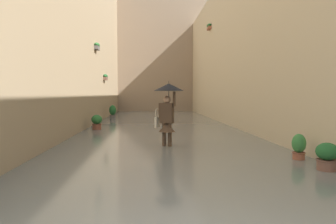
# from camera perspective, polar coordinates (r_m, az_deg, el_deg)

# --- Properties ---
(ground_plane) EXTENTS (70.14, 70.14, 0.00)m
(ground_plane) POSITION_cam_1_polar(r_m,az_deg,el_deg) (16.29, -1.23, -2.84)
(ground_plane) COLOR gray
(flood_water) EXTENTS (7.65, 34.06, 0.11)m
(flood_water) POSITION_cam_1_polar(r_m,az_deg,el_deg) (16.28, -1.23, -2.64)
(flood_water) COLOR slate
(flood_water) RESTS_ON ground_plane
(building_facade_left) EXTENTS (2.04, 32.06, 8.08)m
(building_facade_left) POSITION_cam_1_polar(r_m,az_deg,el_deg) (17.07, 13.69, 10.93)
(building_facade_left) COLOR beige
(building_facade_left) RESTS_ON ground_plane
(building_facade_right) EXTENTS (2.04, 32.06, 11.86)m
(building_facade_right) POSITION_cam_1_polar(r_m,az_deg,el_deg) (17.15, -16.55, 17.29)
(building_facade_right) COLOR tan
(building_facade_right) RESTS_ON ground_plane
(building_facade_far) EXTENTS (10.45, 1.80, 12.29)m
(building_facade_far) POSITION_cam_1_polar(r_m,az_deg,el_deg) (31.44, -2.22, 11.24)
(building_facade_far) COLOR gray
(building_facade_far) RESTS_ON ground_plane
(person_wading) EXTENTS (0.91, 0.91, 2.07)m
(person_wading) POSITION_cam_1_polar(r_m,az_deg,el_deg) (9.91, -0.05, 1.41)
(person_wading) COLOR #2D2319
(person_wading) RESTS_ON ground_plane
(potted_plant_mid_left) EXTENTS (0.33, 0.33, 0.73)m
(potted_plant_mid_left) POSITION_cam_1_polar(r_m,az_deg,el_deg) (8.58, 21.61, -5.80)
(potted_plant_mid_left) COLOR #9E563D
(potted_plant_mid_left) RESTS_ON ground_plane
(potted_plant_mid_right) EXTENTS (0.47, 0.47, 0.76)m
(potted_plant_mid_right) POSITION_cam_1_polar(r_m,az_deg,el_deg) (15.05, -12.16, -1.81)
(potted_plant_mid_right) COLOR brown
(potted_plant_mid_right) RESTS_ON ground_plane
(potted_plant_far_right) EXTENTS (0.43, 0.43, 0.99)m
(potted_plant_far_right) POSITION_cam_1_polar(r_m,az_deg,el_deg) (21.18, -9.52, -0.09)
(potted_plant_far_right) COLOR #66605B
(potted_plant_far_right) RESTS_ON ground_plane
(potted_plant_far_left) EXTENTS (0.46, 0.46, 0.68)m
(potted_plant_far_left) POSITION_cam_1_polar(r_m,az_deg,el_deg) (7.61, 25.74, -7.18)
(potted_plant_far_left) COLOR brown
(potted_plant_far_left) RESTS_ON ground_plane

